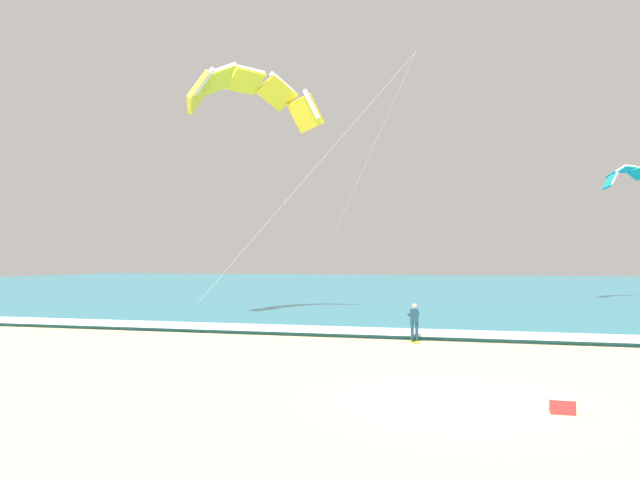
# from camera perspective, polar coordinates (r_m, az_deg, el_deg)

# --- Properties ---
(ground_plane) EXTENTS (200.00, 200.00, 0.00)m
(ground_plane) POSITION_cam_1_polar(r_m,az_deg,el_deg) (16.71, 12.45, -14.28)
(ground_plane) COLOR #C6B78E
(sea) EXTENTS (200.00, 120.00, 0.20)m
(sea) POSITION_cam_1_polar(r_m,az_deg,el_deg) (88.26, 14.76, -4.15)
(sea) COLOR teal
(sea) RESTS_ON ground
(surf_foam) EXTENTS (200.00, 2.80, 0.04)m
(surf_foam) POSITION_cam_1_polar(r_m,az_deg,el_deg) (29.39, 13.70, -8.46)
(surf_foam) COLOR white
(surf_foam) RESTS_ON sea
(surfboard) EXTENTS (0.80, 1.47, 0.09)m
(surfboard) POSITION_cam_1_polar(r_m,az_deg,el_deg) (27.82, 8.77, -9.27)
(surfboard) COLOR yellow
(surfboard) RESTS_ON ground
(kitesurfer) EXTENTS (0.61, 0.61, 1.69)m
(kitesurfer) POSITION_cam_1_polar(r_m,az_deg,el_deg) (27.73, 8.75, -7.39)
(kitesurfer) COLOR #143347
(kitesurfer) RESTS_ON ground
(kite_primary) EXTENTS (13.47, 10.69, 14.25)m
(kite_primary) POSITION_cam_1_polar(r_m,az_deg,el_deg) (38.94, -6.39, 13.54)
(kite_primary) COLOR yellow
(kite_distant) EXTENTS (5.14, 4.66, 2.23)m
(kite_distant) POSITION_cam_1_polar(r_m,az_deg,el_deg) (59.16, 26.68, 5.34)
(kite_distant) COLOR teal
(cooler_box) EXTENTS (0.58, 0.38, 0.40)m
(cooler_box) POSITION_cam_1_polar(r_m,az_deg,el_deg) (15.97, 21.57, -14.03)
(cooler_box) COLOR red
(cooler_box) RESTS_ON ground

